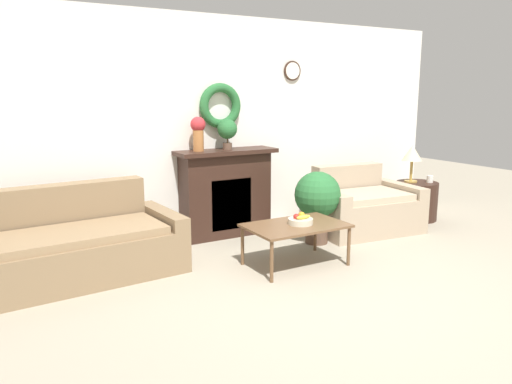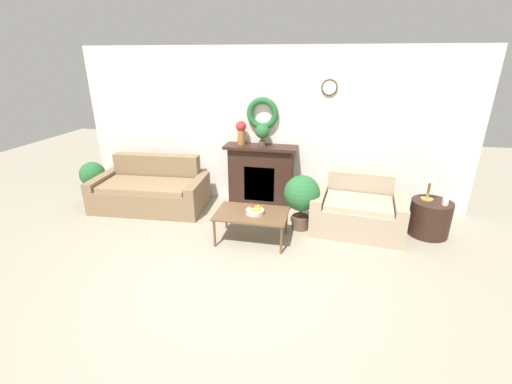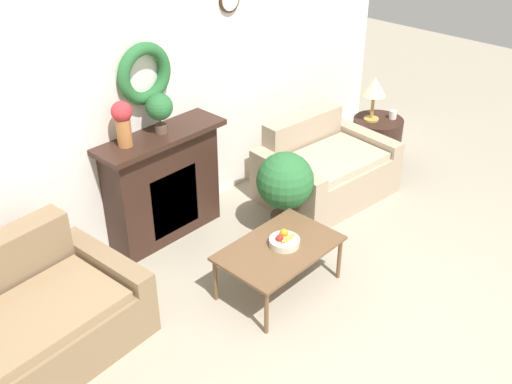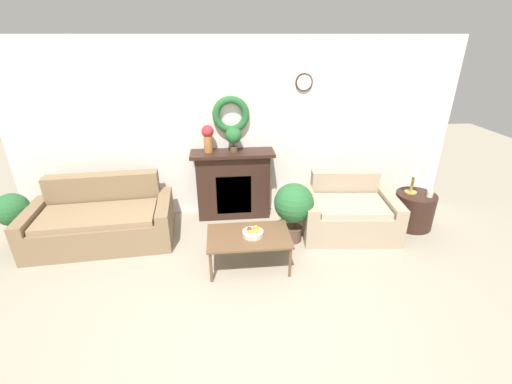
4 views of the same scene
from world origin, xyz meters
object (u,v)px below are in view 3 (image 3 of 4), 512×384
side_table_by_loveseat (376,140)px  coffee_table (279,250)px  loveseat_right (324,169)px  vase_on_mantel_left (123,120)px  couch_left (7,336)px  fireplace (163,185)px  fruit_bowl (284,241)px  mug (393,115)px  table_lamp (374,88)px  potted_plant_floor_by_loveseat (285,184)px  potted_plant_on_mantel (159,108)px

side_table_by_loveseat → coffee_table: bearing=-164.3°
loveseat_right → vase_on_mantel_left: size_ratio=3.52×
couch_left → loveseat_right: size_ratio=1.38×
fireplace → fruit_bowl: (0.18, -1.36, -0.07)m
vase_on_mantel_left → loveseat_right: bearing=-18.2°
mug → coffee_table: bearing=-167.0°
table_lamp → vase_on_mantel_left: 3.06m
mug → potted_plant_floor_by_loveseat: potted_plant_floor_by_loveseat is taller
loveseat_right → fruit_bowl: bearing=-148.6°
fireplace → couch_left: (-1.88, -0.52, -0.25)m
coffee_table → loveseat_right: bearing=24.6°
loveseat_right → vase_on_mantel_left: (-2.00, 0.66, 1.03)m
coffee_table → potted_plant_on_mantel: bearing=94.5°
couch_left → loveseat_right: couch_left is taller
loveseat_right → vase_on_mantel_left: bearing=167.5°
fruit_bowl → potted_plant_on_mantel: bearing=96.6°
fruit_bowl → potted_plant_floor_by_loveseat: 0.81m
table_lamp → mug: 0.43m
vase_on_mantel_left → coffee_table: bearing=-70.5°
fruit_bowl → potted_plant_on_mantel: potted_plant_on_mantel is taller
coffee_table → vase_on_mantel_left: (-0.48, 1.36, 0.93)m
loveseat_right → side_table_by_loveseat: 1.05m
couch_left → vase_on_mantel_left: vase_on_mantel_left is taller
fireplace → vase_on_mantel_left: 0.85m
vase_on_mantel_left → potted_plant_on_mantel: (0.38, -0.02, -0.00)m
side_table_by_loveseat → vase_on_mantel_left: 3.30m
couch_left → potted_plant_on_mantel: 2.22m
couch_left → side_table_by_loveseat: 4.59m
potted_plant_floor_by_loveseat → table_lamp: bearing=8.2°
side_table_by_loveseat → mug: (0.13, -0.10, 0.32)m
couch_left → potted_plant_floor_by_loveseat: size_ratio=2.28×
coffee_table → fruit_bowl: fruit_bowl is taller
coffee_table → side_table_by_loveseat: 2.68m
fireplace → side_table_by_loveseat: (2.70, -0.62, -0.28)m
fireplace → couch_left: fireplace is taller
coffee_table → fruit_bowl: bearing=-9.3°
couch_left → coffee_table: bearing=-26.2°
mug → vase_on_mantel_left: vase_on_mantel_left is taller
vase_on_mantel_left → side_table_by_loveseat: bearing=-11.7°
table_lamp → potted_plant_floor_by_loveseat: size_ratio=0.60×
vase_on_mantel_left → table_lamp: bearing=-10.9°
couch_left → potted_plant_on_mantel: bearing=11.1°
potted_plant_on_mantel → potted_plant_floor_by_loveseat: potted_plant_on_mantel is taller
vase_on_mantel_left → potted_plant_floor_by_loveseat: (1.15, -0.84, -0.78)m
mug → potted_plant_floor_by_loveseat: size_ratio=0.11×
coffee_table → potted_plant_on_mantel: 1.63m
coffee_table → vase_on_mantel_left: bearing=109.5°
loveseat_right → potted_plant_on_mantel: (-1.63, 0.64, 1.03)m
coffee_table → couch_left: bearing=157.5°
table_lamp → mug: size_ratio=5.25×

